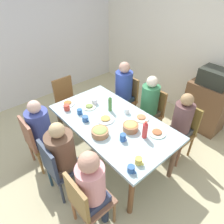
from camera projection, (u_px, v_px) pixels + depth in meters
ground_plane at (112, 157)px, 3.29m from camera, size 6.08×6.08×0.00m
wall_back at (201, 50)px, 3.64m from camera, size 5.30×0.12×2.60m
wall_left at (29, 41)px, 4.10m from camera, size 0.12×4.38×2.60m
dining_table at (112, 125)px, 2.88m from camera, size 1.84×1.03×0.77m
chair_0 at (58, 166)px, 2.51m from camera, size 0.40×0.40×0.90m
person_0 at (62, 152)px, 2.45m from camera, size 0.34×0.34×1.15m
chair_1 at (67, 99)px, 3.78m from camera, size 0.40×0.40×0.90m
chair_2 at (86, 201)px, 2.14m from camera, size 0.40×0.40×0.90m
person_2 at (92, 185)px, 2.07m from camera, size 0.30×0.30×1.19m
chair_3 at (37, 140)px, 2.89m from camera, size 0.40×0.40×0.90m
person_3 at (41, 128)px, 2.83m from camera, size 0.31×0.31×1.15m
chair_4 at (126, 97)px, 3.83m from camera, size 0.40×0.40×0.90m
person_4 at (123, 88)px, 3.65m from camera, size 0.31×0.31×1.23m
chair_5 at (182, 129)px, 3.08m from camera, size 0.40×0.40×0.90m
person_5 at (181, 123)px, 2.93m from camera, size 0.30×0.30×1.17m
chair_6 at (151, 111)px, 3.45m from camera, size 0.40×0.40×0.90m
person_6 at (149, 104)px, 3.29m from camera, size 0.30×0.30×1.20m
plate_0 at (105, 119)px, 2.84m from camera, size 0.26×0.26×0.04m
plate_1 at (89, 107)px, 3.08m from camera, size 0.20×0.20×0.04m
plate_2 at (141, 117)px, 2.86m from camera, size 0.23×0.23×0.04m
plate_3 at (157, 133)px, 2.60m from camera, size 0.23×0.23×0.04m
plate_4 at (68, 103)px, 3.16m from camera, size 0.22×0.22×0.04m
bowl_0 at (100, 132)px, 2.56m from camera, size 0.22×0.22×0.10m
bowl_1 at (131, 127)px, 2.64m from camera, size 0.21×0.21×0.11m
cup_0 at (95, 101)px, 3.15m from camera, size 0.12×0.09×0.09m
cup_1 at (139, 161)px, 2.19m from camera, size 0.12×0.08×0.08m
cup_2 at (67, 108)px, 3.01m from camera, size 0.12×0.09×0.09m
cup_3 at (131, 169)px, 2.11m from camera, size 0.12×0.08×0.08m
cup_4 at (123, 137)px, 2.48m from camera, size 0.11×0.08×0.10m
cup_5 at (85, 119)px, 2.80m from camera, size 0.12×0.09×0.08m
cup_6 at (127, 111)px, 2.95m from camera, size 0.11×0.07×0.08m
cup_7 at (80, 112)px, 2.93m from camera, size 0.11×0.08×0.08m
bottle_0 at (110, 104)px, 2.96m from camera, size 0.05×0.05×0.25m
bottle_1 at (145, 130)px, 2.49m from camera, size 0.07×0.07×0.25m
side_cabinet at (205, 107)px, 3.68m from camera, size 0.70×0.44×0.90m
microwave at (215, 77)px, 3.33m from camera, size 0.48×0.36×0.28m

